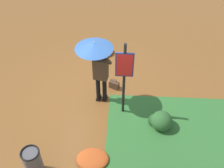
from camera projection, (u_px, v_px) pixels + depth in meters
The scene contains 9 objects.
ground_plane at pixel (96, 97), 8.13m from camera, with size 18.00×18.00×0.00m, color brown.
grass_verge at pixel (205, 159), 6.61m from camera, with size 4.80×4.00×0.05m.
person_with_umbrella at pixel (97, 58), 6.99m from camera, with size 0.96×0.96×2.04m.
info_sign_post at pixel (124, 73), 6.73m from camera, with size 0.44×0.07×2.30m.
handbag at pixel (114, 85), 8.34m from camera, with size 0.33×0.26×0.37m.
trash_bin at pixel (33, 163), 6.09m from camera, with size 0.42×0.42×0.83m.
shrub_cluster at pixel (160, 121), 7.19m from camera, with size 0.62×0.56×0.51m.
leaf_pile_near_person at pixel (102, 51), 9.67m from camera, with size 0.80×0.64×0.18m.
leaf_pile_by_bench at pixel (93, 159), 6.54m from camera, with size 0.77×0.61×0.17m.
Camera 1 is at (-0.77, 5.64, 5.85)m, focal length 44.50 mm.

